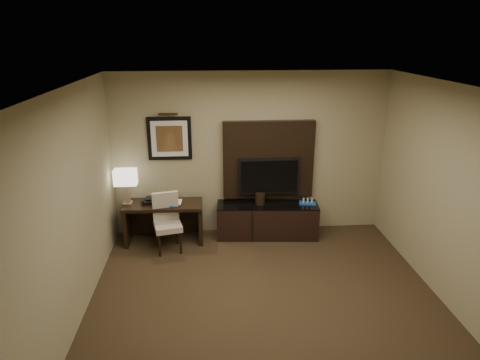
{
  "coord_description": "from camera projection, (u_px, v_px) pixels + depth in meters",
  "views": [
    {
      "loc": [
        -0.69,
        -4.27,
        3.26
      ],
      "look_at": [
        -0.22,
        1.8,
        1.15
      ],
      "focal_mm": 32.0,
      "sensor_mm": 36.0,
      "label": 1
    }
  ],
  "objects": [
    {
      "name": "table_lamp",
      "position": [
        126.0,
        187.0,
        6.75
      ],
      "size": [
        0.37,
        0.26,
        0.55
      ],
      "primitive_type": null,
      "rotation": [
        0.0,
        0.0,
        0.2
      ],
      "color": "#96785D",
      "rests_on": "desk"
    },
    {
      "name": "wall_right",
      "position": [
        468.0,
        209.0,
        4.86
      ],
      "size": [
        0.01,
        5.0,
        2.7
      ],
      "primitive_type": "cube",
      "color": "tan",
      "rests_on": "floor"
    },
    {
      "name": "desk_phone",
      "position": [
        148.0,
        201.0,
        6.82
      ],
      "size": [
        0.2,
        0.19,
        0.09
      ],
      "primitive_type": null,
      "rotation": [
        0.0,
        0.0,
        0.11
      ],
      "color": "black",
      "rests_on": "desk"
    },
    {
      "name": "picture_light",
      "position": [
        168.0,
        114.0,
        6.67
      ],
      "size": [
        0.04,
        0.04,
        0.3
      ],
      "primitive_type": "cylinder",
      "color": "#443015",
      "rests_on": "wall_back"
    },
    {
      "name": "credenza",
      "position": [
        267.0,
        220.0,
        7.14
      ],
      "size": [
        1.69,
        0.59,
        0.57
      ],
      "primitive_type": "cube",
      "rotation": [
        0.0,
        0.0,
        -0.08
      ],
      "color": "black",
      "rests_on": "floor"
    },
    {
      "name": "book",
      "position": [
        170.0,
        196.0,
        6.81
      ],
      "size": [
        0.18,
        0.03,
        0.24
      ],
      "primitive_type": "imported",
      "rotation": [
        0.0,
        0.0,
        -0.04
      ],
      "color": "tan",
      "rests_on": "desk"
    },
    {
      "name": "floor",
      "position": [
        270.0,
        319.0,
        5.14
      ],
      "size": [
        4.5,
        5.0,
        0.01
      ],
      "primitive_type": "cube",
      "color": "#322416",
      "rests_on": "ground"
    },
    {
      "name": "ceiling",
      "position": [
        276.0,
        91.0,
        4.26
      ],
      "size": [
        4.5,
        5.0,
        0.01
      ],
      "primitive_type": "cube",
      "color": "silver",
      "rests_on": "wall_back"
    },
    {
      "name": "minibar_tray",
      "position": [
        308.0,
        201.0,
        7.06
      ],
      "size": [
        0.3,
        0.21,
        0.1
      ],
      "primitive_type": null,
      "rotation": [
        0.0,
        0.0,
        -0.19
      ],
      "color": "#1951A8",
      "rests_on": "credenza"
    },
    {
      "name": "wall_back",
      "position": [
        250.0,
        154.0,
        7.05
      ],
      "size": [
        4.5,
        0.01,
        2.7
      ],
      "primitive_type": "cube",
      "color": "tan",
      "rests_on": "floor"
    },
    {
      "name": "tv_wall_panel",
      "position": [
        268.0,
        160.0,
        7.05
      ],
      "size": [
        1.5,
        0.12,
        1.3
      ],
      "primitive_type": "cube",
      "color": "black",
      "rests_on": "wall_back"
    },
    {
      "name": "ice_bucket",
      "position": [
        260.0,
        199.0,
        7.04
      ],
      "size": [
        0.17,
        0.17,
        0.18
      ],
      "primitive_type": "cylinder",
      "rotation": [
        0.0,
        0.0,
        -0.01
      ],
      "color": "black",
      "rests_on": "credenza"
    },
    {
      "name": "blue_folder",
      "position": [
        170.0,
        203.0,
        6.84
      ],
      "size": [
        0.3,
        0.36,
        0.02
      ],
      "primitive_type": "cube",
      "rotation": [
        0.0,
        0.0,
        -0.26
      ],
      "color": "#1856A0",
      "rests_on": "desk"
    },
    {
      "name": "desk",
      "position": [
        164.0,
        222.0,
        6.95
      ],
      "size": [
        1.26,
        0.56,
        0.67
      ],
      "primitive_type": "cube",
      "rotation": [
        0.0,
        0.0,
        -0.03
      ],
      "color": "black",
      "rests_on": "floor"
    },
    {
      "name": "artwork",
      "position": [
        170.0,
        138.0,
        6.84
      ],
      "size": [
        0.7,
        0.04,
        0.7
      ],
      "primitive_type": "cube",
      "color": "black",
      "rests_on": "wall_back"
    },
    {
      "name": "wall_left",
      "position": [
        63.0,
        222.0,
        4.53
      ],
      "size": [
        0.01,
        5.0,
        2.7
      ],
      "primitive_type": "cube",
      "color": "tan",
      "rests_on": "floor"
    },
    {
      "name": "tv",
      "position": [
        269.0,
        176.0,
        7.03
      ],
      "size": [
        1.0,
        0.08,
        0.6
      ],
      "primitive_type": "cube",
      "color": "black",
      "rests_on": "tv_wall_panel"
    },
    {
      "name": "desk_chair",
      "position": [
        168.0,
        226.0,
        6.62
      ],
      "size": [
        0.49,
        0.54,
        0.84
      ],
      "primitive_type": null,
      "rotation": [
        0.0,
        0.0,
        0.22
      ],
      "color": "beige",
      "rests_on": "floor"
    }
  ]
}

